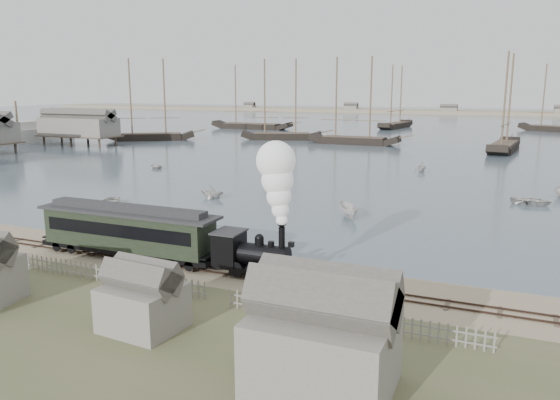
% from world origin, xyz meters
% --- Properties ---
extents(ground, '(600.00, 600.00, 0.00)m').
position_xyz_m(ground, '(0.00, 0.00, 0.00)').
color(ground, tan).
rests_on(ground, ground).
extents(harbor_water, '(600.00, 336.00, 0.06)m').
position_xyz_m(harbor_water, '(0.00, 170.00, 0.03)').
color(harbor_water, '#4A5B6A').
rests_on(harbor_water, ground).
extents(rail_track, '(120.00, 1.80, 0.16)m').
position_xyz_m(rail_track, '(0.00, -2.00, 0.04)').
color(rail_track, '#31221B').
rests_on(rail_track, ground).
extents(picket_fence_west, '(19.00, 0.10, 1.20)m').
position_xyz_m(picket_fence_west, '(-6.50, -7.00, 0.00)').
color(picket_fence_west, gray).
rests_on(picket_fence_west, ground).
extents(picket_fence_east, '(15.00, 0.10, 1.20)m').
position_xyz_m(picket_fence_east, '(12.50, -7.50, 0.00)').
color(picket_fence_east, gray).
rests_on(picket_fence_east, ground).
extents(shed_mid, '(4.00, 3.50, 3.60)m').
position_xyz_m(shed_mid, '(2.00, -12.00, 0.00)').
color(shed_mid, gray).
rests_on(shed_mid, ground).
extents(shed_right, '(6.00, 5.00, 5.10)m').
position_xyz_m(shed_right, '(13.00, -14.00, 0.00)').
color(shed_right, gray).
rests_on(shed_right, ground).
extents(far_spit, '(500.00, 20.00, 1.80)m').
position_xyz_m(far_spit, '(0.00, 250.00, 0.00)').
color(far_spit, tan).
rests_on(far_spit, ground).
extents(locomotive, '(7.41, 2.77, 9.24)m').
position_xyz_m(locomotive, '(5.30, -2.00, 4.26)').
color(locomotive, black).
rests_on(locomotive, ground).
extents(passenger_coach, '(15.23, 2.94, 3.70)m').
position_xyz_m(passenger_coach, '(-6.85, -2.00, 2.32)').
color(passenger_coach, black).
rests_on(passenger_coach, ground).
extents(beached_dinghy, '(3.60, 4.35, 0.78)m').
position_xyz_m(beached_dinghy, '(-15.13, 1.17, 0.39)').
color(beached_dinghy, beige).
rests_on(beached_dinghy, ground).
extents(rowboat_0, '(5.25, 4.68, 0.90)m').
position_xyz_m(rowboat_0, '(-20.97, 12.64, 0.51)').
color(rowboat_0, beige).
rests_on(rowboat_0, harbor_water).
extents(rowboat_1, '(2.67, 3.06, 1.56)m').
position_xyz_m(rowboat_1, '(-12.58, 20.81, 0.84)').
color(rowboat_1, beige).
rests_on(rowboat_1, harbor_water).
extents(rowboat_2, '(3.77, 3.15, 1.40)m').
position_xyz_m(rowboat_2, '(5.10, 17.64, 0.76)').
color(rowboat_2, beige).
rests_on(rowboat_2, harbor_water).
extents(rowboat_3, '(3.72, 4.76, 0.90)m').
position_xyz_m(rowboat_3, '(22.44, 31.71, 0.51)').
color(rowboat_3, beige).
rests_on(rowboat_3, harbor_water).
extents(rowboat_6, '(3.84, 4.05, 0.68)m').
position_xyz_m(rowboat_6, '(-33.41, 38.75, 0.40)').
color(rowboat_6, beige).
rests_on(rowboat_6, harbor_water).
extents(rowboat_7, '(2.94, 2.56, 1.50)m').
position_xyz_m(rowboat_7, '(7.22, 51.81, 0.81)').
color(rowboat_7, beige).
rests_on(rowboat_7, harbor_water).
extents(schooner_0, '(20.46, 15.68, 20.00)m').
position_xyz_m(schooner_0, '(-62.91, 77.93, 10.06)').
color(schooner_0, black).
rests_on(schooner_0, harbor_water).
extents(schooner_1, '(20.57, 10.90, 20.00)m').
position_xyz_m(schooner_1, '(-33.53, 92.06, 10.06)').
color(schooner_1, black).
rests_on(schooner_1, harbor_water).
extents(schooner_2, '(21.29, 5.26, 20.00)m').
position_xyz_m(schooner_2, '(-13.83, 88.43, 10.06)').
color(schooner_2, black).
rests_on(schooner_2, harbor_water).
extents(schooner_3, '(7.06, 21.36, 20.00)m').
position_xyz_m(schooner_3, '(18.54, 86.88, 10.06)').
color(schooner_3, black).
rests_on(schooner_3, harbor_water).
extents(schooner_6, '(26.46, 6.12, 20.00)m').
position_xyz_m(schooner_6, '(-56.37, 121.85, 10.06)').
color(schooner_6, black).
rests_on(schooner_6, harbor_water).
extents(schooner_7, '(8.31, 21.43, 20.00)m').
position_xyz_m(schooner_7, '(-14.94, 142.70, 10.06)').
color(schooner_7, black).
rests_on(schooner_7, harbor_water).
extents(schooner_8, '(21.69, 13.36, 20.00)m').
position_xyz_m(schooner_8, '(31.92, 146.69, 10.06)').
color(schooner_8, black).
rests_on(schooner_8, harbor_water).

